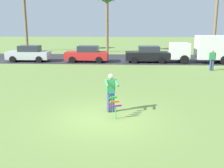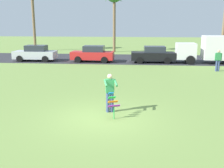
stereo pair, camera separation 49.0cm
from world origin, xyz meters
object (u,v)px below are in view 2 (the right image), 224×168
(kite_held, at_px, (113,102))
(person_walker_near, at_px, (218,60))
(parked_car_black, at_px, (153,55))
(person_kite_flyer, at_px, (110,91))
(parked_car_red, at_px, (93,54))
(parked_truck_white_box, at_px, (217,49))
(parked_car_silver, at_px, (35,53))

(kite_held, xyz_separation_m, person_walker_near, (7.44, 11.61, 0.26))
(parked_car_black, bearing_deg, kite_held, -98.92)
(person_kite_flyer, height_order, kite_held, person_kite_flyer)
(parked_car_red, bearing_deg, parked_truck_white_box, 0.01)
(parked_car_silver, distance_m, parked_car_black, 11.85)
(parked_car_silver, xyz_separation_m, parked_car_black, (11.85, 0.00, 0.00))
(kite_held, xyz_separation_m, parked_car_silver, (-9.36, 15.84, 0.10))
(kite_held, distance_m, parked_car_black, 16.03)
(parked_car_red, xyz_separation_m, parked_truck_white_box, (11.90, 0.00, 0.64))
(parked_car_silver, distance_m, parked_truck_white_box, 17.81)
(kite_held, height_order, person_walker_near, person_walker_near)
(person_kite_flyer, height_order, parked_truck_white_box, parked_truck_white_box)
(parked_car_red, distance_m, parked_truck_white_box, 11.92)
(parked_car_silver, height_order, parked_car_red, same)
(person_kite_flyer, relative_size, kite_held, 1.67)
(kite_held, bearing_deg, parked_car_red, 102.34)
(parked_car_silver, bearing_deg, parked_car_black, 0.00)
(parked_car_silver, bearing_deg, parked_car_red, -0.01)
(parked_car_black, relative_size, person_walker_near, 2.46)
(parked_car_silver, height_order, parked_car_black, same)
(kite_held, relative_size, parked_car_black, 0.24)
(parked_car_red, distance_m, person_walker_near, 11.69)
(person_kite_flyer, xyz_separation_m, parked_car_silver, (-9.16, 15.13, -0.18))
(person_kite_flyer, bearing_deg, kite_held, -74.57)
(person_kite_flyer, distance_m, parked_car_red, 15.48)
(person_kite_flyer, relative_size, parked_car_black, 0.41)
(parked_car_silver, relative_size, person_walker_near, 2.43)
(person_kite_flyer, distance_m, parked_car_silver, 17.69)
(parked_car_red, relative_size, parked_car_black, 0.99)
(parked_car_black, bearing_deg, parked_car_silver, -180.00)
(kite_held, distance_m, parked_car_red, 16.21)
(kite_held, xyz_separation_m, parked_truck_white_box, (8.44, 15.84, 0.74))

